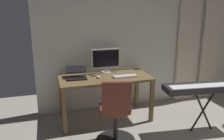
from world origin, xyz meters
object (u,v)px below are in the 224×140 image
laptop (76,75)px  cell_phone_face_up (92,75)px  computer_keyboard (125,76)px  office_chair (116,115)px  computer_mouse (98,77)px  computer_monitor (106,59)px  desk (105,82)px  piano_keyboard (205,88)px

laptop → cell_phone_face_up: 0.29m
computer_keyboard → cell_phone_face_up: 0.56m
office_chair → cell_phone_face_up: size_ratio=6.80×
computer_mouse → computer_monitor: bearing=-125.3°
office_chair → cell_phone_face_up: 1.02m
computer_keyboard → computer_mouse: size_ratio=3.97×
cell_phone_face_up → computer_mouse: bearing=87.6°
laptop → cell_phone_face_up: laptop is taller
desk → laptop: 0.49m
desk → laptop: laptop is taller
computer_monitor → piano_keyboard: (-1.26, 1.08, -0.29)m
computer_monitor → laptop: computer_monitor is taller
computer_keyboard → laptop: bearing=-12.1°
laptop → piano_keyboard: bearing=158.2°
computer_monitor → laptop: (0.55, 0.19, -0.18)m
office_chair → laptop: (0.40, -0.89, 0.36)m
computer_keyboard → piano_keyboard: size_ratio=0.31×
cell_phone_face_up → piano_keyboard: (-1.53, 0.96, -0.06)m
desk → computer_keyboard: 0.35m
computer_monitor → computer_keyboard: 0.48m
office_chair → laptop: size_ratio=2.66×
computer_monitor → computer_mouse: size_ratio=5.09×
desk → computer_monitor: bearing=-108.7°
laptop → cell_phone_face_up: (-0.28, -0.07, -0.05)m
office_chair → piano_keyboard: size_ratio=0.75×
office_chair → computer_keyboard: size_ratio=2.46×
computer_mouse → office_chair: bearing=93.8°
office_chair → computer_mouse: bearing=108.1°
desk → office_chair: 0.87m
office_chair → computer_keyboard: (-0.39, -0.72, 0.32)m
computer_mouse → cell_phone_face_up: (0.06, -0.17, -0.01)m
laptop → piano_keyboard: size_ratio=0.28×
office_chair → cell_phone_face_up: office_chair is taller
desk → computer_mouse: 0.17m
laptop → piano_keyboard: 2.02m
computer_mouse → laptop: bearing=-16.4°
office_chair → piano_keyboard: 1.43m
office_chair → laptop: 1.04m
office_chair → computer_mouse: office_chair is taller
desk → laptop: bearing=-6.7°
computer_mouse → desk: bearing=-159.6°
piano_keyboard → cell_phone_face_up: bearing=-25.8°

